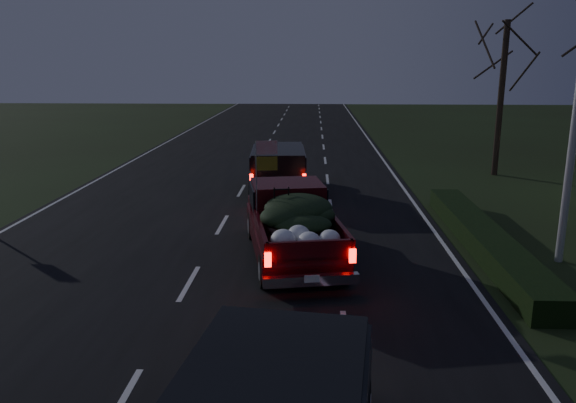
# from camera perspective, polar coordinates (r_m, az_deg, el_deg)

# --- Properties ---
(ground) EXTENTS (120.00, 120.00, 0.00)m
(ground) POSITION_cam_1_polar(r_m,az_deg,el_deg) (13.76, -10.02, -8.24)
(ground) COLOR black
(ground) RESTS_ON ground
(road_asphalt) EXTENTS (14.00, 120.00, 0.02)m
(road_asphalt) POSITION_cam_1_polar(r_m,az_deg,el_deg) (13.76, -10.02, -8.20)
(road_asphalt) COLOR black
(road_asphalt) RESTS_ON ground
(hedge_row) EXTENTS (1.00, 10.00, 0.60)m
(hedge_row) POSITION_cam_1_polar(r_m,az_deg,el_deg) (16.89, 19.25, -3.54)
(hedge_row) COLOR black
(hedge_row) RESTS_ON ground
(bare_tree_far) EXTENTS (3.60, 3.60, 7.00)m
(bare_tree_far) POSITION_cam_1_polar(r_m,az_deg,el_deg) (27.78, 21.11, 13.21)
(bare_tree_far) COLOR black
(bare_tree_far) RESTS_ON ground
(pickup_truck) EXTENTS (3.00, 5.71, 2.85)m
(pickup_truck) POSITION_cam_1_polar(r_m,az_deg,el_deg) (15.00, 0.42, -1.84)
(pickup_truck) COLOR #3E080E
(pickup_truck) RESTS_ON ground
(lead_suv) EXTENTS (2.42, 5.24, 1.47)m
(lead_suv) POSITION_cam_1_polar(r_m,az_deg,el_deg) (22.76, -1.00, 3.73)
(lead_suv) COLOR black
(lead_suv) RESTS_ON ground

